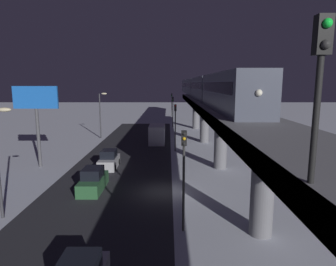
# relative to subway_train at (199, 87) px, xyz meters

# --- Properties ---
(ground_plane) EXTENTS (240.00, 240.00, 0.00)m
(ground_plane) POSITION_rel_subway_train_xyz_m (6.07, 31.46, -8.51)
(ground_plane) COLOR silver
(avenue_asphalt) EXTENTS (11.00, 86.02, 0.01)m
(avenue_asphalt) POSITION_rel_subway_train_xyz_m (10.83, 31.46, -8.51)
(avenue_asphalt) COLOR #28282D
(avenue_asphalt) RESTS_ON ground_plane
(elevated_railway) EXTENTS (5.00, 86.02, 6.74)m
(elevated_railway) POSITION_rel_subway_train_xyz_m (0.09, 31.46, -2.73)
(elevated_railway) COLOR slate
(elevated_railway) RESTS_ON ground_plane
(subway_train) EXTENTS (2.94, 74.07, 3.40)m
(subway_train) POSITION_rel_subway_train_xyz_m (0.00, 0.00, 0.00)
(subway_train) COLOR #4C5160
(subway_train) RESTS_ON elevated_railway
(rail_signal) EXTENTS (0.36, 0.41, 4.00)m
(rail_signal) POSITION_rel_subway_train_xyz_m (2.12, 48.48, 0.95)
(rail_signal) COLOR black
(rail_signal) RESTS_ON elevated_railway
(sedan_silver) EXTENTS (1.91, 4.01, 1.97)m
(sedan_silver) POSITION_rel_subway_train_xyz_m (12.23, 24.07, -7.73)
(sedan_silver) COLOR #B2B2B7
(sedan_silver) RESTS_ON ground_plane
(sedan_green) EXTENTS (1.80, 4.47, 1.97)m
(sedan_green) POSITION_rel_subway_train_xyz_m (12.23, 31.00, -7.72)
(sedan_green) COLOR #2D6038
(sedan_green) RESTS_ON ground_plane
(box_truck) EXTENTS (2.40, 7.40, 2.80)m
(box_truck) POSITION_rel_subway_train_xyz_m (7.43, 9.59, -7.17)
(box_truck) COLOR silver
(box_truck) RESTS_ON ground_plane
(traffic_light_near) EXTENTS (0.32, 0.44, 6.40)m
(traffic_light_near) POSITION_rel_subway_train_xyz_m (4.73, 38.23, -4.32)
(traffic_light_near) COLOR #2D2D2D
(traffic_light_near) RESTS_ON ground_plane
(traffic_light_mid) EXTENTS (0.32, 0.44, 6.40)m
(traffic_light_mid) POSITION_rel_subway_train_xyz_m (4.73, 16.08, -4.32)
(traffic_light_mid) COLOR #2D2D2D
(traffic_light_mid) RESTS_ON ground_plane
(traffic_light_far) EXTENTS (0.32, 0.44, 6.40)m
(traffic_light_far) POSITION_rel_subway_train_xyz_m (4.73, -6.07, -4.32)
(traffic_light_far) COLOR #2D2D2D
(traffic_light_far) RESTS_ON ground_plane
(traffic_light_distant) EXTENTS (0.32, 0.44, 6.40)m
(traffic_light_distant) POSITION_rel_subway_train_xyz_m (4.73, -28.23, -4.32)
(traffic_light_distant) COLOR #2D2D2D
(traffic_light_distant) RESTS_ON ground_plane
(commercial_billboard) EXTENTS (4.80, 0.36, 8.90)m
(commercial_billboard) POSITION_rel_subway_train_xyz_m (19.96, 23.78, -1.69)
(commercial_billboard) COLOR #4C4C51
(commercial_billboard) RESTS_ON ground_plane
(street_lamp_near) EXTENTS (1.35, 0.44, 7.65)m
(street_lamp_near) POSITION_rel_subway_train_xyz_m (16.91, 36.46, -3.70)
(street_lamp_near) COLOR #38383D
(street_lamp_near) RESTS_ON ground_plane
(street_lamp_far) EXTENTS (1.35, 0.44, 7.65)m
(street_lamp_far) POSITION_rel_subway_train_xyz_m (16.91, 6.46, -3.70)
(street_lamp_far) COLOR #38383D
(street_lamp_far) RESTS_ON ground_plane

